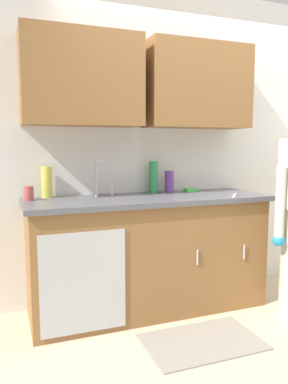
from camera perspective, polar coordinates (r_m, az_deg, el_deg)
name	(u,v)px	position (r m, az deg, el deg)	size (l,w,h in m)	color
ground_plane	(255,336)	(2.99, 16.51, -20.13)	(9.00, 9.00, 0.00)	beige
kitchen_wall_with_uppers	(179,131)	(3.44, 5.38, 9.13)	(4.80, 0.44, 2.70)	silver
counter_cabinet	(148,256)	(3.13, 0.63, -9.64)	(1.90, 0.62, 0.90)	brown
countertop	(148,199)	(3.03, 0.68, -1.09)	(1.96, 0.66, 0.04)	#595960
sink	(106,201)	(2.93, -5.82, -1.31)	(0.50, 0.36, 0.35)	#B7BABF
floor_mat	(202,342)	(2.82, 8.83, -21.49)	(0.80, 0.50, 0.01)	gray
bottle_cleaner_spray	(47,182)	(3.07, -14.50, 1.46)	(0.08, 0.08, 0.25)	#D8D14C
bottle_dish_liquid	(169,182)	(3.30, 3.87, 1.56)	(0.08, 0.08, 0.19)	#66388C
bottle_water_short	(153,177)	(3.26, 1.44, 2.27)	(0.08, 0.08, 0.27)	#2D8C4C
cup_by_sink	(29,193)	(2.95, -17.08, -0.19)	(0.08, 0.08, 0.11)	#B24C47
knife_on_counter	(234,195)	(3.19, 13.53, -0.46)	(0.24, 0.02, 0.01)	silver
sponge	(191,190)	(3.37, 7.10, 0.29)	(0.11, 0.07, 0.03)	#4CBF4C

